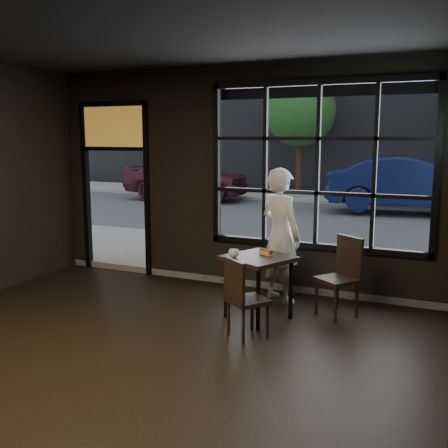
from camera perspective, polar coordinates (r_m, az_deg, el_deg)
The scene contains 15 objects.
floor at distance 5.07m, azimuth -15.14°, elevation -16.60°, with size 6.00×7.00×0.02m, color black.
ceiling at distance 4.68m, azimuth -16.97°, elevation 21.69°, with size 6.00×7.00×0.02m, color black.
window_frame at distance 7.21m, azimuth 10.16°, elevation 6.23°, with size 3.06×0.12×2.28m, color black.
stained_transom at distance 8.62m, azimuth -11.88°, elevation 10.35°, with size 1.20×0.06×0.70m, color orange.
street_asphalt at distance 27.72m, azimuth 18.10°, elevation 4.45°, with size 60.00×41.00×0.04m, color #545456.
building_across at distance 27.17m, azimuth 18.72°, elevation 20.29°, with size 28.00×12.00×15.00m, color #5B5956.
cafe_table at distance 6.41m, azimuth 3.74°, elevation -6.87°, with size 0.72×0.72×0.78m, color black.
chair_near at distance 5.80m, azimuth 2.63°, elevation -8.04°, with size 0.39×0.39×0.89m, color black.
chair_window at distance 6.59m, azimuth 12.22°, elevation -5.68°, with size 0.43×0.43×0.98m, color black.
man at distance 7.00m, azimuth 6.18°, elevation -1.22°, with size 0.65×0.43×1.79m, color silver.
hotdog at distance 6.39m, azimuth 4.60°, elevation -3.11°, with size 0.20×0.08×0.06m, color tan, non-canonical shape.
cup at distance 6.23m, azimuth 1.07°, elevation -3.22°, with size 0.12×0.12×0.10m, color silver.
navy_car at distance 15.75m, azimuth 19.74°, elevation 4.13°, with size 1.63×4.67×1.54m, color #0E153E.
maroon_car at distance 18.31m, azimuth -4.14°, elevation 5.22°, with size 1.74×4.32×1.47m, color #4F1A26.
tree_left at distance 19.61m, azimuth 8.26°, elevation 12.07°, with size 2.58×2.58×4.41m.
Camera 1 is at (2.96, -3.48, 2.19)m, focal length 42.00 mm.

